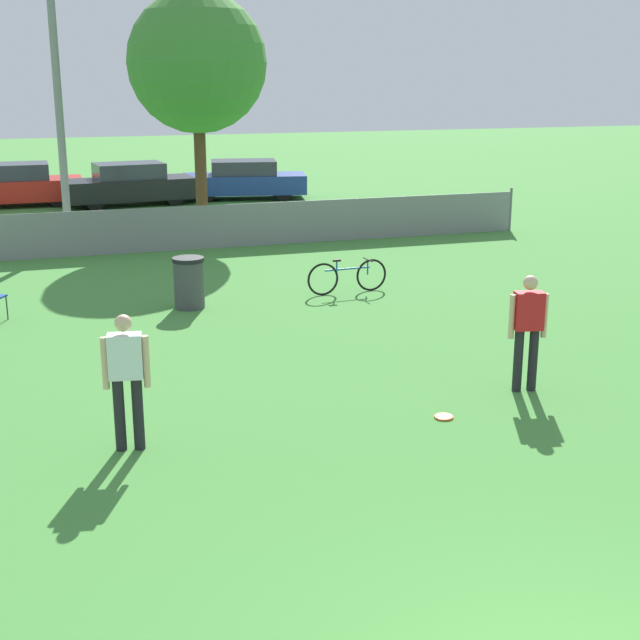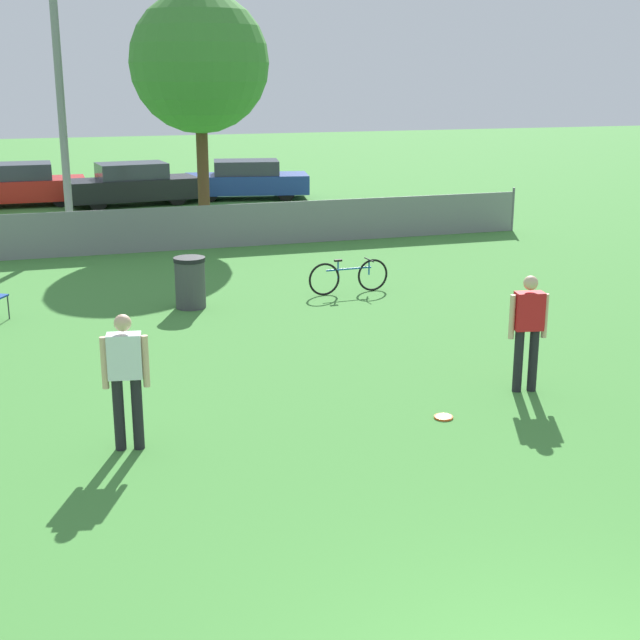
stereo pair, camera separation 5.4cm
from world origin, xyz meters
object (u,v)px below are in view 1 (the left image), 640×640
(tree_near_pole, at_px, (197,63))
(parked_car_blue, at_px, (244,180))
(player_thrower_red, at_px, (528,325))
(bicycle_sideline, at_px, (348,276))
(trash_bin, at_px, (189,283))
(parked_car_dark, at_px, (130,185))
(light_pole, at_px, (53,31))
(frisbee_disc, at_px, (444,417))
(parked_car_red, at_px, (13,185))
(player_receiver_white, at_px, (126,373))

(tree_near_pole, xyz_separation_m, parked_car_blue, (2.69, 6.34, -3.90))
(player_thrower_red, relative_size, bicycle_sideline, 0.96)
(trash_bin, bearing_deg, tree_near_pole, 77.48)
(tree_near_pole, bearing_deg, parked_car_dark, 102.25)
(light_pole, distance_m, frisbee_disc, 15.43)
(parked_car_blue, bearing_deg, parked_car_red, -174.36)
(player_thrower_red, xyz_separation_m, parked_car_dark, (-3.18, 20.14, -0.28))
(light_pole, height_order, bicycle_sideline, light_pole)
(frisbee_disc, bearing_deg, light_pole, 106.06)
(tree_near_pole, bearing_deg, parked_car_blue, 67.00)
(tree_near_pole, bearing_deg, frisbee_disc, -88.63)
(tree_near_pole, bearing_deg, player_thrower_red, -82.43)
(tree_near_pole, height_order, player_thrower_red, tree_near_pole)
(tree_near_pole, distance_m, parked_car_blue, 7.91)
(bicycle_sideline, xyz_separation_m, parked_car_blue, (1.24, 14.28, 0.31))
(frisbee_disc, relative_size, parked_car_dark, 0.06)
(tree_near_pole, xyz_separation_m, parked_car_dark, (-1.31, 6.02, -3.88))
(player_receiver_white, bearing_deg, bicycle_sideline, 62.07)
(frisbee_disc, bearing_deg, parked_car_dark, 94.58)
(light_pole, height_order, tree_near_pole, light_pole)
(player_thrower_red, bearing_deg, parked_car_blue, 98.23)
(light_pole, distance_m, trash_bin, 8.96)
(tree_near_pole, relative_size, parked_car_blue, 1.42)
(parked_car_dark, bearing_deg, light_pole, -115.28)
(bicycle_sideline, bearing_deg, parked_car_blue, 81.50)
(parked_car_blue, bearing_deg, light_pole, -120.93)
(player_receiver_white, relative_size, parked_car_blue, 0.37)
(parked_car_dark, bearing_deg, parked_car_blue, -1.70)
(player_thrower_red, bearing_deg, player_receiver_white, -165.99)
(frisbee_disc, xyz_separation_m, parked_car_red, (-5.38, 21.74, 0.66))
(player_thrower_red, height_order, bicycle_sideline, player_thrower_red)
(bicycle_sideline, height_order, trash_bin, trash_bin)
(tree_near_pole, height_order, parked_car_red, tree_near_pole)
(player_receiver_white, relative_size, bicycle_sideline, 0.96)
(parked_car_red, bearing_deg, parked_car_dark, -15.13)
(player_receiver_white, xyz_separation_m, frisbee_disc, (3.98, -0.26, -0.94))
(parked_car_dark, bearing_deg, tree_near_pole, -83.97)
(player_receiver_white, height_order, frisbee_disc, player_receiver_white)
(tree_near_pole, relative_size, parked_car_dark, 1.46)
(tree_near_pole, height_order, parked_car_dark, tree_near_pole)
(player_receiver_white, bearing_deg, tree_near_pole, 85.94)
(frisbee_disc, xyz_separation_m, parked_car_dark, (-1.66, 20.73, 0.67))
(bicycle_sideline, relative_size, parked_car_red, 0.39)
(trash_bin, bearing_deg, parked_car_blue, 72.73)
(tree_near_pole, height_order, trash_bin, tree_near_pole)
(light_pole, distance_m, bicycle_sideline, 10.10)
(light_pole, distance_m, tree_near_pole, 3.81)
(bicycle_sideline, distance_m, parked_car_dark, 14.24)
(player_thrower_red, bearing_deg, tree_near_pole, 108.08)
(bicycle_sideline, relative_size, parked_car_blue, 0.38)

